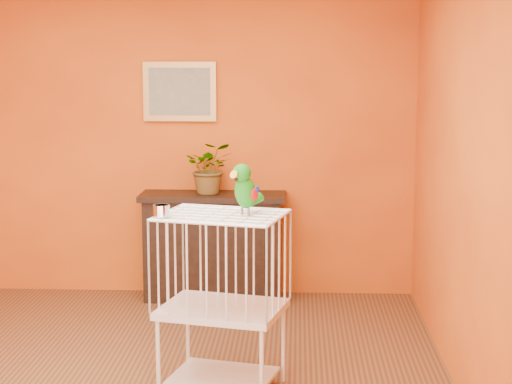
{
  "coord_description": "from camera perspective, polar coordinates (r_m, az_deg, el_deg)",
  "views": [
    {
      "loc": [
        1.0,
        -5.01,
        2.04
      ],
      "look_at": [
        0.75,
        0.05,
        1.24
      ],
      "focal_mm": 60.0,
      "sensor_mm": 36.0,
      "label": 1
    }
  ],
  "objects": [
    {
      "name": "parrot",
      "position": [
        5.09,
        -0.73,
        0.24
      ],
      "size": [
        0.21,
        0.26,
        0.31
      ],
      "rotation": [
        0.0,
        0.0,
        -0.61
      ],
      "color": "#59544C",
      "rests_on": "birdcage"
    },
    {
      "name": "room_shell",
      "position": [
        5.13,
        -8.47,
        3.78
      ],
      "size": [
        4.5,
        4.5,
        4.5
      ],
      "color": "orange",
      "rests_on": "ground"
    },
    {
      "name": "framed_picture",
      "position": [
        7.3,
        -5.11,
        6.69
      ],
      "size": [
        0.62,
        0.04,
        0.5
      ],
      "color": "#BA8442",
      "rests_on": "room_shell"
    },
    {
      "name": "potted_plant",
      "position": [
        7.19,
        -3.05,
        1.27
      ],
      "size": [
        0.43,
        0.47,
        0.34
      ],
      "primitive_type": "imported",
      "rotation": [
        0.0,
        0.0,
        0.09
      ],
      "color": "#26722D",
      "rests_on": "console_cabinet"
    },
    {
      "name": "birdcage",
      "position": [
        5.25,
        -2.27,
        -7.22
      ],
      "size": [
        0.83,
        0.7,
        1.11
      ],
      "rotation": [
        0.0,
        0.0,
        -0.24
      ],
      "color": "white",
      "rests_on": "ground"
    },
    {
      "name": "console_cabinet",
      "position": [
        7.26,
        -2.87,
        -3.64
      ],
      "size": [
        1.22,
        0.44,
        0.91
      ],
      "color": "black",
      "rests_on": "ground"
    },
    {
      "name": "feed_cup",
      "position": [
        5.05,
        -6.32,
        -1.25
      ],
      "size": [
        0.1,
        0.1,
        0.07
      ],
      "primitive_type": "cylinder",
      "color": "silver",
      "rests_on": "birdcage"
    }
  ]
}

